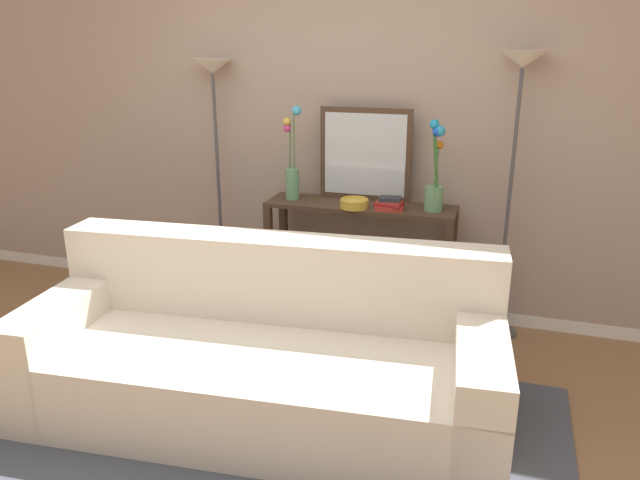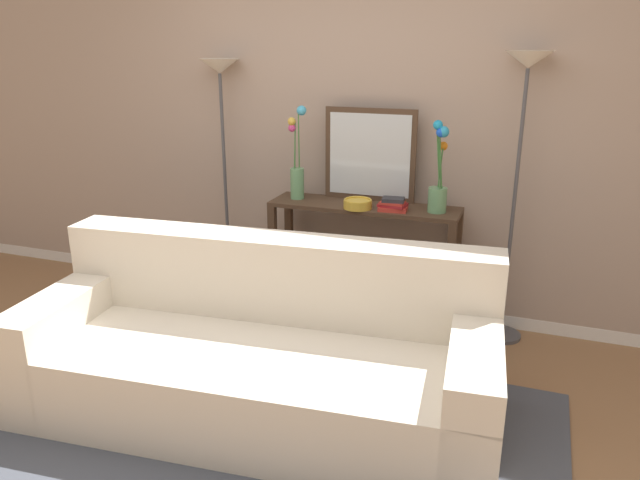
# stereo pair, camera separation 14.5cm
# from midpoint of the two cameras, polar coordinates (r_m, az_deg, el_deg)

# --- Properties ---
(ground_plane) EXTENTS (16.00, 16.00, 0.02)m
(ground_plane) POSITION_cam_midpoint_polar(r_m,az_deg,el_deg) (3.10, -10.15, -19.84)
(ground_plane) COLOR #936B47
(back_wall) EXTENTS (12.00, 0.15, 2.62)m
(back_wall) POSITION_cam_midpoint_polar(r_m,az_deg,el_deg) (4.31, 1.13, 10.52)
(back_wall) COLOR white
(back_wall) RESTS_ON ground
(area_rug) EXTENTS (3.11, 1.69, 0.01)m
(area_rug) POSITION_cam_midpoint_polar(r_m,az_deg,el_deg) (3.28, -7.49, -16.91)
(area_rug) COLOR #474C56
(area_rug) RESTS_ON ground
(couch) EXTENTS (2.49, 1.18, 0.88)m
(couch) POSITION_cam_midpoint_polar(r_m,az_deg,el_deg) (3.25, -6.56, -10.95)
(couch) COLOR beige
(couch) RESTS_ON ground
(console_table) EXTENTS (1.26, 0.34, 0.85)m
(console_table) POSITION_cam_midpoint_polar(r_m,az_deg,el_deg) (4.12, 2.73, -0.31)
(console_table) COLOR #473323
(console_table) RESTS_ON ground
(floor_lamp_left) EXTENTS (0.28, 0.28, 1.77)m
(floor_lamp_left) POSITION_cam_midpoint_polar(r_m,az_deg,el_deg) (4.44, -10.79, 11.50)
(floor_lamp_left) COLOR #4C4C51
(floor_lamp_left) RESTS_ON ground
(floor_lamp_right) EXTENTS (0.28, 0.28, 1.83)m
(floor_lamp_right) POSITION_cam_midpoint_polar(r_m,az_deg,el_deg) (3.91, 17.01, 10.90)
(floor_lamp_right) COLOR #4C4C51
(floor_lamp_right) RESTS_ON ground
(wall_mirror) EXTENTS (0.62, 0.02, 0.62)m
(wall_mirror) POSITION_cam_midpoint_polar(r_m,az_deg,el_deg) (4.11, 3.23, 8.01)
(wall_mirror) COLOR #473323
(wall_mirror) RESTS_ON console_table
(vase_tall_flowers) EXTENTS (0.13, 0.09, 0.63)m
(vase_tall_flowers) POSITION_cam_midpoint_polar(r_m,az_deg,el_deg) (4.15, -3.63, 6.78)
(vase_tall_flowers) COLOR #669E6B
(vase_tall_flowers) RESTS_ON console_table
(vase_short_flowers) EXTENTS (0.12, 0.13, 0.58)m
(vase_short_flowers) POSITION_cam_midpoint_polar(r_m,az_deg,el_deg) (3.89, 9.68, 5.67)
(vase_short_flowers) COLOR #669E6B
(vase_short_flowers) RESTS_ON console_table
(fruit_bowl) EXTENTS (0.19, 0.19, 0.06)m
(fruit_bowl) POSITION_cam_midpoint_polar(r_m,az_deg,el_deg) (3.95, 2.20, 3.47)
(fruit_bowl) COLOR gold
(fruit_bowl) RESTS_ON console_table
(book_stack) EXTENTS (0.19, 0.14, 0.08)m
(book_stack) POSITION_cam_midpoint_polar(r_m,az_deg,el_deg) (3.92, 5.50, 3.38)
(book_stack) COLOR #BC3328
(book_stack) RESTS_ON console_table
(book_row_under_console) EXTENTS (0.44, 0.17, 0.13)m
(book_row_under_console) POSITION_cam_midpoint_polar(r_m,az_deg,el_deg) (4.40, -1.30, -6.37)
(book_row_under_console) COLOR gold
(book_row_under_console) RESTS_ON ground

